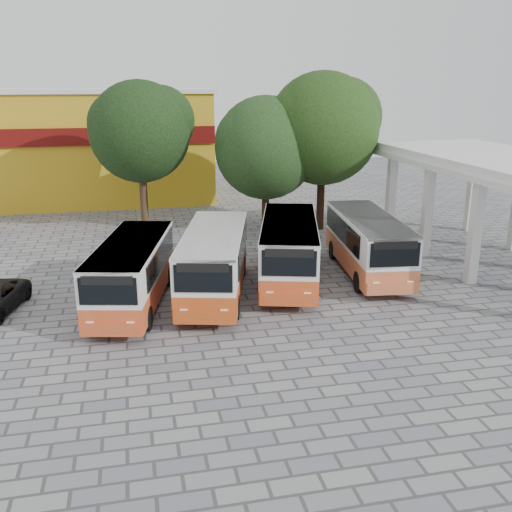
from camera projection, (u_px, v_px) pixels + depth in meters
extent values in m
plane|color=gray|center=(319.00, 311.00, 22.79)|extent=(90.00, 90.00, 0.00)
cube|color=silver|center=(391.00, 194.00, 33.47)|extent=(0.45, 0.45, 5.00)
cube|color=silver|center=(472.00, 190.00, 34.55)|extent=(0.45, 0.45, 5.00)
cube|color=silver|center=(506.00, 161.00, 27.14)|extent=(6.60, 15.60, 0.40)
cube|color=silver|center=(505.00, 168.00, 27.25)|extent=(6.80, 15.80, 0.30)
cube|color=#BF9116|center=(76.00, 147.00, 43.66)|extent=(20.00, 10.00, 8.00)
cube|color=#590C0A|center=(69.00, 137.00, 38.55)|extent=(20.00, 0.20, 1.20)
cube|color=silver|center=(71.00, 91.00, 42.45)|extent=(20.40, 10.40, 0.30)
cube|color=#CB4920|center=(133.00, 286.00, 23.14)|extent=(3.78, 7.71, 0.97)
cube|color=white|center=(131.00, 259.00, 22.80)|extent=(3.78, 7.71, 1.36)
cube|color=white|center=(130.00, 244.00, 22.62)|extent=(3.83, 7.72, 0.11)
cube|color=black|center=(102.00, 261.00, 22.57)|extent=(1.38, 5.97, 0.97)
cube|color=black|center=(160.00, 257.00, 23.03)|extent=(1.38, 5.97, 0.97)
cube|color=black|center=(132.00, 291.00, 19.32)|extent=(1.95, 0.48, 0.97)
cube|color=black|center=(132.00, 280.00, 19.21)|extent=(1.73, 0.44, 0.31)
cylinder|color=black|center=(107.00, 320.00, 20.80)|extent=(0.26, 0.93, 0.93)
cylinder|color=black|center=(162.00, 316.00, 21.21)|extent=(0.26, 0.93, 0.93)
cylinder|color=black|center=(110.00, 278.00, 25.30)|extent=(0.26, 0.93, 0.93)
cylinder|color=black|center=(156.00, 275.00, 25.70)|extent=(0.26, 0.93, 0.93)
cube|color=#BC4514|center=(215.00, 276.00, 24.26)|extent=(4.14, 8.13, 1.02)
cube|color=white|center=(214.00, 248.00, 23.90)|extent=(4.14, 8.13, 1.43)
cube|color=white|center=(214.00, 233.00, 23.71)|extent=(4.19, 8.14, 0.12)
cube|color=black|center=(186.00, 250.00, 23.66)|extent=(1.59, 6.25, 1.02)
cube|color=black|center=(242.00, 246.00, 24.14)|extent=(1.59, 6.25, 1.02)
cube|color=black|center=(230.00, 278.00, 20.24)|extent=(2.04, 0.55, 1.02)
cube|color=black|center=(230.00, 267.00, 20.12)|extent=(1.81, 0.50, 0.33)
cylinder|color=black|center=(197.00, 309.00, 21.80)|extent=(0.27, 0.97, 0.97)
cylinder|color=black|center=(251.00, 304.00, 22.23)|extent=(0.27, 0.97, 0.97)
cylinder|color=black|center=(185.00, 268.00, 26.53)|extent=(0.27, 0.97, 0.97)
cylinder|color=black|center=(229.00, 265.00, 26.96)|extent=(0.27, 0.97, 0.97)
cube|color=#CD491B|center=(289.00, 263.00, 25.94)|extent=(4.38, 8.19, 1.03)
cube|color=white|center=(289.00, 237.00, 25.58)|extent=(4.38, 8.19, 1.44)
cube|color=white|center=(289.00, 223.00, 25.38)|extent=(4.42, 8.21, 0.12)
cube|color=black|center=(263.00, 238.00, 25.33)|extent=(1.79, 6.25, 1.03)
cube|color=black|center=(315.00, 235.00, 25.81)|extent=(1.79, 6.25, 1.03)
cube|color=black|center=(317.00, 263.00, 21.89)|extent=(2.05, 0.62, 1.03)
cube|color=black|center=(317.00, 253.00, 21.76)|extent=(1.81, 0.56, 0.33)
cylinder|color=black|center=(280.00, 292.00, 23.45)|extent=(0.27, 0.98, 0.98)
cylinder|color=black|center=(329.00, 289.00, 23.89)|extent=(0.27, 0.98, 0.98)
cylinder|color=black|center=(254.00, 257.00, 28.22)|extent=(0.27, 0.98, 0.98)
cylinder|color=black|center=(295.00, 254.00, 28.65)|extent=(0.27, 0.98, 0.98)
cube|color=#C86036|center=(367.00, 256.00, 27.07)|extent=(3.21, 7.89, 1.01)
cube|color=white|center=(368.00, 231.00, 26.71)|extent=(3.21, 7.89, 1.41)
cube|color=white|center=(369.00, 218.00, 26.52)|extent=(3.25, 7.90, 0.12)
cube|color=black|center=(345.00, 232.00, 26.47)|extent=(0.81, 6.29, 1.01)
cube|color=black|center=(391.00, 230.00, 26.95)|extent=(0.81, 6.29, 1.01)
cube|color=black|center=(406.00, 254.00, 23.11)|extent=(2.05, 0.30, 1.01)
cube|color=black|center=(407.00, 245.00, 22.99)|extent=(1.82, 0.28, 0.33)
cylinder|color=black|center=(366.00, 283.00, 24.64)|extent=(0.27, 0.96, 0.96)
cylinder|color=black|center=(411.00, 279.00, 25.06)|extent=(0.27, 0.96, 0.96)
cylinder|color=black|center=(328.00, 251.00, 29.30)|extent=(0.27, 0.96, 0.96)
cylinder|color=black|center=(366.00, 248.00, 29.72)|extent=(0.27, 0.96, 0.96)
cylinder|color=#4A3421|center=(144.00, 195.00, 34.96)|extent=(0.47, 0.47, 4.26)
sphere|color=black|center=(140.00, 132.00, 33.84)|extent=(6.03, 6.03, 6.03)
sphere|color=black|center=(160.00, 121.00, 34.19)|extent=(4.22, 4.22, 4.22)
sphere|color=black|center=(121.00, 124.00, 33.31)|extent=(3.92, 3.92, 3.92)
cylinder|color=#302111|center=(265.00, 200.00, 34.74)|extent=(0.45, 0.45, 3.76)
sphere|color=#16330E|center=(266.00, 148.00, 33.82)|extent=(6.11, 6.11, 6.11)
sphere|color=#16330E|center=(284.00, 137.00, 34.17)|extent=(4.28, 4.28, 4.28)
sphere|color=#16330E|center=(249.00, 141.00, 33.28)|extent=(3.97, 3.97, 3.97)
cylinder|color=black|center=(321.00, 193.00, 34.97)|extent=(0.47, 0.47, 4.46)
sphere|color=#163209|center=(323.00, 129.00, 33.82)|extent=(6.68, 6.68, 6.68)
sphere|color=#163209|center=(343.00, 116.00, 34.18)|extent=(4.67, 4.67, 4.67)
sphere|color=#163209|center=(305.00, 120.00, 33.25)|extent=(4.34, 4.34, 4.34)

